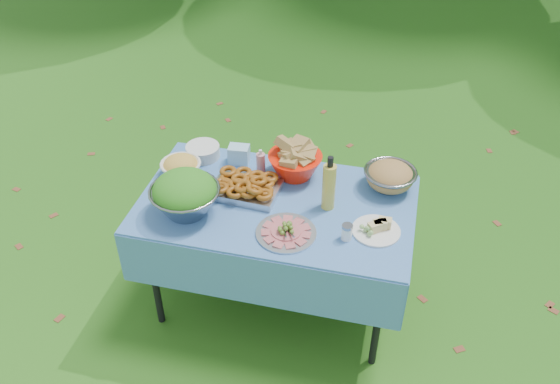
# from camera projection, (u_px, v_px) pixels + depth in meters

# --- Properties ---
(ground) EXTENTS (80.00, 80.00, 0.00)m
(ground) POSITION_uv_depth(u_px,v_px,m) (277.00, 299.00, 3.63)
(ground) COLOR #0C390A
(ground) RESTS_ON ground
(picnic_table) EXTENTS (1.46, 0.86, 0.76)m
(picnic_table) POSITION_uv_depth(u_px,v_px,m) (276.00, 254.00, 3.40)
(picnic_table) COLOR #83CFFD
(picnic_table) RESTS_ON ground
(salad_bowl) EXTENTS (0.40, 0.40, 0.24)m
(salad_bowl) POSITION_uv_depth(u_px,v_px,m) (185.00, 194.00, 3.03)
(salad_bowl) COLOR gray
(salad_bowl) RESTS_ON picnic_table
(pasta_bowl_white) EXTENTS (0.29, 0.29, 0.12)m
(pasta_bowl_white) POSITION_uv_depth(u_px,v_px,m) (181.00, 166.00, 3.32)
(pasta_bowl_white) COLOR silver
(pasta_bowl_white) RESTS_ON picnic_table
(plate_stack) EXTENTS (0.22, 0.22, 0.07)m
(plate_stack) POSITION_uv_depth(u_px,v_px,m) (203.00, 151.00, 3.49)
(plate_stack) COLOR silver
(plate_stack) RESTS_ON picnic_table
(wipes_box) EXTENTS (0.12, 0.10, 0.11)m
(wipes_box) POSITION_uv_depth(u_px,v_px,m) (239.00, 154.00, 3.43)
(wipes_box) COLOR #9FD7F6
(wipes_box) RESTS_ON picnic_table
(sanitizer_bottle) EXTENTS (0.05, 0.05, 0.14)m
(sanitizer_bottle) POSITION_uv_depth(u_px,v_px,m) (261.00, 161.00, 3.35)
(sanitizer_bottle) COLOR pink
(sanitizer_bottle) RESTS_ON picnic_table
(bread_bowl) EXTENTS (0.33, 0.33, 0.20)m
(bread_bowl) POSITION_uv_depth(u_px,v_px,m) (295.00, 160.00, 3.30)
(bread_bowl) COLOR #F51E07
(bread_bowl) RESTS_ON picnic_table
(pasta_bowl_steel) EXTENTS (0.37, 0.37, 0.15)m
(pasta_bowl_steel) POSITION_uv_depth(u_px,v_px,m) (390.00, 176.00, 3.22)
(pasta_bowl_steel) COLOR gray
(pasta_bowl_steel) RESTS_ON picnic_table
(fried_tray) EXTENTS (0.38, 0.28, 0.08)m
(fried_tray) POSITION_uv_depth(u_px,v_px,m) (245.00, 186.00, 3.21)
(fried_tray) COLOR #B7B6BB
(fried_tray) RESTS_ON picnic_table
(charcuterie_platter) EXTENTS (0.31, 0.31, 0.07)m
(charcuterie_platter) POSITION_uv_depth(u_px,v_px,m) (286.00, 228.00, 2.95)
(charcuterie_platter) COLOR #BBBDC2
(charcuterie_platter) RESTS_ON picnic_table
(oil_bottle) EXTENTS (0.09, 0.09, 0.32)m
(oil_bottle) POSITION_uv_depth(u_px,v_px,m) (329.00, 183.00, 3.04)
(oil_bottle) COLOR gold
(oil_bottle) RESTS_ON picnic_table
(cheese_plate) EXTENTS (0.27, 0.27, 0.07)m
(cheese_plate) POSITION_uv_depth(u_px,v_px,m) (377.00, 227.00, 2.96)
(cheese_plate) COLOR silver
(cheese_plate) RESTS_ON picnic_table
(shaker) EXTENTS (0.06, 0.06, 0.09)m
(shaker) POSITION_uv_depth(u_px,v_px,m) (347.00, 232.00, 2.91)
(shaker) COLOR white
(shaker) RESTS_ON picnic_table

